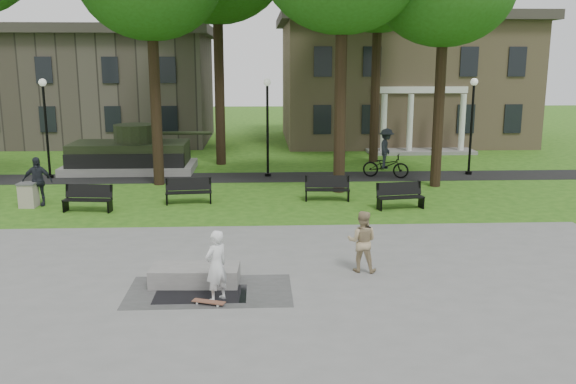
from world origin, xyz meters
name	(u,v)px	position (x,y,z in m)	size (l,w,h in m)	color
ground	(257,254)	(0.00, 0.00, 0.00)	(120.00, 120.00, 0.00)	#275413
plaza	(257,326)	(0.00, -5.00, 0.01)	(22.00, 16.00, 0.02)	gray
footpath	(258,177)	(0.00, 12.00, 0.01)	(44.00, 2.60, 0.01)	black
building_right	(399,78)	(10.00, 26.00, 4.34)	(17.00, 12.00, 8.60)	#9E8460
building_left	(100,89)	(-11.00, 26.50, 3.60)	(15.00, 10.00, 7.20)	#4C443D
lamp_left	(46,120)	(-10.00, 12.30, 2.79)	(0.36, 0.36, 4.73)	black
lamp_mid	(267,119)	(0.50, 12.30, 2.79)	(0.36, 0.36, 4.73)	black
lamp_right	(472,118)	(10.50, 12.30, 2.79)	(0.36, 0.36, 4.73)	black
tank_monument	(131,155)	(-6.46, 14.00, 0.86)	(7.45, 3.40, 2.40)	gray
puddle	(201,294)	(-1.36, -3.18, 0.02)	(2.20, 1.20, 0.00)	black
concrete_block	(195,275)	(-1.56, -2.43, 0.24)	(2.20, 1.00, 0.45)	gray
skateboard	(209,303)	(-1.12, -3.81, 0.06)	(0.78, 0.20, 0.07)	brown
skateboarder	(216,266)	(-0.94, -3.57, 0.87)	(0.62, 0.41, 1.70)	white
friend_watching	(362,241)	(2.78, -1.70, 0.85)	(0.80, 0.63, 1.65)	tan
pedestrian_walker	(37,181)	(-8.53, 6.52, 0.96)	(1.13, 0.47, 1.92)	#22252D
cyclist	(386,158)	(6.20, 11.71, 0.97)	(2.34, 1.44, 2.38)	black
park_bench_0	(88,198)	(-6.34, 5.49, 0.52)	(1.84, 0.72, 1.00)	black
park_bench_1	(189,190)	(-2.71, 6.64, 0.52)	(1.83, 0.69, 1.00)	black
park_bench_2	(327,188)	(2.81, 6.88, 0.52)	(1.83, 0.64, 1.00)	black
park_bench_3	(400,195)	(5.45, 5.36, 0.52)	(1.85, 0.81, 1.00)	black
trash_bin	(28,195)	(-8.82, 6.28, 0.49)	(0.69, 0.69, 0.96)	#AFA290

